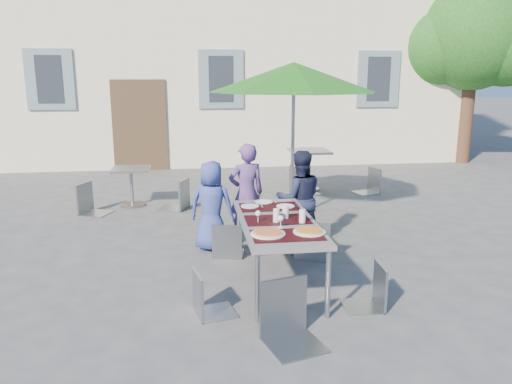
{
  "coord_description": "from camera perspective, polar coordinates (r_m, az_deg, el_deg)",
  "views": [
    {
      "loc": [
        -0.81,
        -4.98,
        2.29
      ],
      "look_at": [
        0.0,
        1.08,
        0.86
      ],
      "focal_mm": 35.0,
      "sensor_mm": 36.0,
      "label": 1
    }
  ],
  "objects": [
    {
      "name": "bg_chair_r_1",
      "position": [
        10.14,
        13.0,
        2.99
      ],
      "size": [
        0.52,
        0.51,
        0.95
      ],
      "color": "gray",
      "rests_on": "ground"
    },
    {
      "name": "ground",
      "position": [
        5.55,
        1.49,
        -11.23
      ],
      "size": [
        90.0,
        90.0,
        0.0
      ],
      "primitive_type": "plane",
      "color": "#444446",
      "rests_on": "ground"
    },
    {
      "name": "place_settings",
      "position": [
        6.06,
        1.23,
        -1.45
      ],
      "size": [
        0.68,
        0.46,
        0.01
      ],
      "color": "white",
      "rests_on": "dining_table"
    },
    {
      "name": "bg_chair_r_0",
      "position": [
        8.75,
        -8.9,
        1.85
      ],
      "size": [
        0.59,
        0.58,
        1.01
      ],
      "color": "gray",
      "rests_on": "ground"
    },
    {
      "name": "bg_chair_l_0",
      "position": [
        8.82,
        -18.58,
        1.35
      ],
      "size": [
        0.59,
        0.58,
        1.0
      ],
      "color": "gray",
      "rests_on": "ground"
    },
    {
      "name": "chair_2",
      "position": [
        6.32,
        6.61,
        -2.52
      ],
      "size": [
        0.57,
        0.58,
        1.0
      ],
      "color": "#93979F",
      "rests_on": "ground"
    },
    {
      "name": "glassware",
      "position": [
        5.37,
        3.25,
        -2.64
      ],
      "size": [
        0.53,
        0.4,
        0.15
      ],
      "color": "silver",
      "rests_on": "dining_table"
    },
    {
      "name": "bg_chair_l_1",
      "position": [
        9.78,
        5.17,
        3.34
      ],
      "size": [
        0.6,
        0.59,
        1.06
      ],
      "color": "gray",
      "rests_on": "ground"
    },
    {
      "name": "chair_4",
      "position": [
        5.14,
        13.2,
        -7.73
      ],
      "size": [
        0.4,
        0.39,
        0.85
      ],
      "color": "gray",
      "rests_on": "ground"
    },
    {
      "name": "chair_0",
      "position": [
        6.37,
        -3.29,
        -3.16
      ],
      "size": [
        0.45,
        0.45,
        0.87
      ],
      "color": "gray",
      "rests_on": "ground"
    },
    {
      "name": "chair_3",
      "position": [
        4.87,
        -5.69,
        -8.67
      ],
      "size": [
        0.45,
        0.44,
        0.84
      ],
      "color": "gray",
      "rests_on": "ground"
    },
    {
      "name": "patio_umbrella",
      "position": [
        7.88,
        4.35,
        12.81
      ],
      "size": [
        2.64,
        2.64,
        2.49
      ],
      "color": "#989A9F",
      "rests_on": "ground"
    },
    {
      "name": "child_0",
      "position": [
        6.62,
        -5.08,
        -1.62
      ],
      "size": [
        0.68,
        0.54,
        1.21
      ],
      "primitive_type": "imported",
      "rotation": [
        0.0,
        0.0,
        2.84
      ],
      "color": "#34438F",
      "rests_on": "ground"
    },
    {
      "name": "chair_1",
      "position": [
        6.5,
        1.66,
        -2.0
      ],
      "size": [
        0.51,
        0.52,
        1.0
      ],
      "color": "gray",
      "rests_on": "ground"
    },
    {
      "name": "chair_5",
      "position": [
        4.36,
        3.84,
        -9.51
      ],
      "size": [
        0.57,
        0.57,
        1.04
      ],
      "color": "gray",
      "rests_on": "ground"
    },
    {
      "name": "cafe_table_1",
      "position": [
        10.16,
        6.1,
        3.5
      ],
      "size": [
        0.77,
        0.77,
        0.83
      ],
      "color": "#989A9F",
      "rests_on": "ground"
    },
    {
      "name": "tree",
      "position": [
        14.55,
        23.7,
        15.91
      ],
      "size": [
        3.6,
        3.0,
        4.7
      ],
      "color": "#4A2F1F",
      "rests_on": "ground"
    },
    {
      "name": "dining_table",
      "position": [
        5.48,
        2.47,
        -3.74
      ],
      "size": [
        0.8,
        1.85,
        0.76
      ],
      "color": "#4A4A4F",
      "rests_on": "ground"
    },
    {
      "name": "pizza_near_right",
      "position": [
        5.04,
        6.12,
        -4.46
      ],
      "size": [
        0.33,
        0.33,
        0.03
      ],
      "color": "white",
      "rests_on": "dining_table"
    },
    {
      "name": "cafe_table_0",
      "position": [
        9.16,
        -14.06,
        1.21
      ],
      "size": [
        0.65,
        0.65,
        0.69
      ],
      "color": "#989A9F",
      "rests_on": "ground"
    },
    {
      "name": "pizza_near_left",
      "position": [
        4.95,
        1.37,
        -4.72
      ],
      "size": [
        0.35,
        0.35,
        0.03
      ],
      "color": "white",
      "rests_on": "dining_table"
    },
    {
      "name": "child_2",
      "position": [
        6.78,
        4.99,
        -0.78
      ],
      "size": [
        0.64,
        0.37,
        1.32
      ],
      "primitive_type": "imported",
      "rotation": [
        0.0,
        0.0,
        3.13
      ],
      "color": "#191F38",
      "rests_on": "ground"
    },
    {
      "name": "child_1",
      "position": [
        6.92,
        -1.1,
        -0.14
      ],
      "size": [
        0.56,
        0.43,
        1.39
      ],
      "primitive_type": "imported",
      "rotation": [
        0.0,
        0.0,
        3.34
      ],
      "color": "#5C3C7C",
      "rests_on": "ground"
    }
  ]
}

